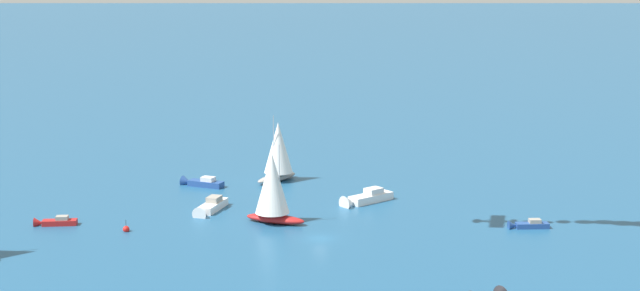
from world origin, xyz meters
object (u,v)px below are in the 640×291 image
at_px(motorboat_ahead, 365,198).
at_px(sailboat_mid_cluster, 278,151).
at_px(motorboat_trailing, 210,207).
at_px(marker_buoy, 126,229).
at_px(sailboat_outer_ring_a, 272,187).
at_px(motorboat_far_port, 54,222).
at_px(motorboat_inshore, 200,183).
at_px(motorboat_offshore, 527,225).

xyz_separation_m(motorboat_ahead, sailboat_mid_cluster, (0.82, 23.78, 5.25)).
xyz_separation_m(motorboat_trailing, marker_buoy, (-17.04, 0.33, -0.39)).
distance_m(motorboat_ahead, sailboat_outer_ring_a, 21.13).
bearing_deg(sailboat_outer_ring_a, motorboat_far_port, 136.57).
relative_size(motorboat_ahead, sailboat_outer_ring_a, 0.83).
bearing_deg(motorboat_ahead, motorboat_inshore, 112.03).
distance_m(motorboat_inshore, marker_buoy, 31.66).
height_order(sailboat_mid_cluster, sailboat_outer_ring_a, sailboat_outer_ring_a).
bearing_deg(motorboat_inshore, marker_buoy, -150.48).
height_order(motorboat_trailing, motorboat_ahead, motorboat_ahead).
distance_m(motorboat_ahead, marker_buoy, 43.36).
distance_m(motorboat_trailing, sailboat_outer_ring_a, 14.40).
height_order(motorboat_inshore, marker_buoy, motorboat_inshore).
bearing_deg(sailboat_mid_cluster, motorboat_ahead, -91.97).
xyz_separation_m(motorboat_offshore, motorboat_ahead, (-6.73, 29.53, 0.33)).
distance_m(motorboat_inshore, motorboat_trailing, 19.08).
bearing_deg(motorboat_far_port, sailboat_mid_cluster, -4.57).
relative_size(motorboat_offshore, motorboat_trailing, 0.60).
bearing_deg(marker_buoy, sailboat_outer_ring_a, -33.69).
bearing_deg(motorboat_inshore, sailboat_outer_ring_a, -104.56).
bearing_deg(motorboat_trailing, sailboat_outer_ring_a, -77.10).
distance_m(motorboat_offshore, marker_buoy, 65.44).
height_order(motorboat_inshore, sailboat_outer_ring_a, sailboat_outer_ring_a).
bearing_deg(motorboat_offshore, motorboat_far_port, 133.08).
bearing_deg(motorboat_trailing, motorboat_offshore, -56.40).
xyz_separation_m(motorboat_offshore, sailboat_mid_cluster, (-5.91, 53.31, 5.59)).
height_order(motorboat_offshore, motorboat_ahead, motorboat_ahead).
bearing_deg(motorboat_ahead, motorboat_offshore, -77.16).
xyz_separation_m(sailboat_outer_ring_a, marker_buoy, (-20.03, 13.35, -5.75)).
bearing_deg(marker_buoy, motorboat_far_port, 118.69).
distance_m(motorboat_far_port, sailboat_outer_ring_a, 36.77).
relative_size(motorboat_far_port, motorboat_offshore, 1.06).
xyz_separation_m(motorboat_inshore, sailboat_outer_ring_a, (-7.52, -28.95, 5.45)).
relative_size(motorboat_trailing, sailboat_outer_ring_a, 0.75).
relative_size(motorboat_ahead, marker_buoy, 5.31).
bearing_deg(motorboat_ahead, motorboat_far_port, 149.43).
height_order(motorboat_far_port, marker_buoy, marker_buoy).
bearing_deg(motorboat_trailing, motorboat_far_port, 152.94).
xyz_separation_m(motorboat_inshore, motorboat_offshore, (19.50, -61.08, -0.16)).
relative_size(sailboat_mid_cluster, sailboat_outer_ring_a, 0.99).
bearing_deg(marker_buoy, sailboat_mid_cluster, 10.78).
relative_size(motorboat_far_port, marker_buoy, 3.06).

